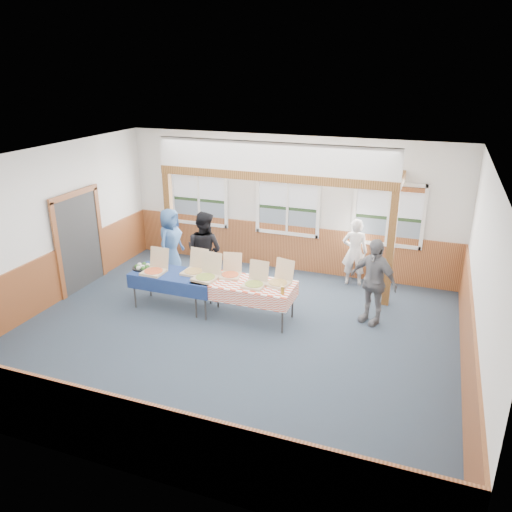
{
  "coord_description": "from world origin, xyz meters",
  "views": [
    {
      "loc": [
        3.2,
        -7.4,
        4.63
      ],
      "look_at": [
        0.12,
        1.0,
        1.22
      ],
      "focal_mm": 35.0,
      "sensor_mm": 36.0,
      "label": 1
    }
  ],
  "objects": [
    {
      "name": "floor",
      "position": [
        0.0,
        0.0,
        0.0
      ],
      "size": [
        8.0,
        8.0,
        0.0
      ],
      "primitive_type": "plane",
      "color": "#25313C",
      "rests_on": "ground"
    },
    {
      "name": "ceiling",
      "position": [
        0.0,
        0.0,
        3.2
      ],
      "size": [
        8.0,
        8.0,
        0.0
      ],
      "primitive_type": "plane",
      "rotation": [
        3.14,
        0.0,
        0.0
      ],
      "color": "white",
      "rests_on": "wall_back"
    },
    {
      "name": "wall_back",
      "position": [
        0.0,
        3.5,
        1.6
      ],
      "size": [
        8.0,
        0.0,
        8.0
      ],
      "primitive_type": "plane",
      "rotation": [
        1.57,
        0.0,
        0.0
      ],
      "color": "silver",
      "rests_on": "floor"
    },
    {
      "name": "wall_front",
      "position": [
        0.0,
        -3.5,
        1.6
      ],
      "size": [
        8.0,
        0.0,
        8.0
      ],
      "primitive_type": "plane",
      "rotation": [
        -1.57,
        0.0,
        0.0
      ],
      "color": "silver",
      "rests_on": "floor"
    },
    {
      "name": "wall_left",
      "position": [
        -4.0,
        0.0,
        1.6
      ],
      "size": [
        0.0,
        8.0,
        8.0
      ],
      "primitive_type": "plane",
      "rotation": [
        1.57,
        0.0,
        1.57
      ],
      "color": "silver",
      "rests_on": "floor"
    },
    {
      "name": "wall_right",
      "position": [
        4.0,
        0.0,
        1.6
      ],
      "size": [
        0.0,
        8.0,
        8.0
      ],
      "primitive_type": "plane",
      "rotation": [
        1.57,
        0.0,
        -1.57
      ],
      "color": "silver",
      "rests_on": "floor"
    },
    {
      "name": "wainscot_back",
      "position": [
        0.0,
        3.48,
        0.55
      ],
      "size": [
        7.98,
        0.05,
        1.1
      ],
      "primitive_type": "cube",
      "color": "brown",
      "rests_on": "floor"
    },
    {
      "name": "wainscot_front",
      "position": [
        0.0,
        -3.48,
        0.55
      ],
      "size": [
        7.98,
        0.05,
        1.1
      ],
      "primitive_type": "cube",
      "color": "brown",
      "rests_on": "floor"
    },
    {
      "name": "wainscot_left",
      "position": [
        -3.98,
        0.0,
        0.55
      ],
      "size": [
        0.05,
        6.98,
        1.1
      ],
      "primitive_type": "cube",
      "color": "brown",
      "rests_on": "floor"
    },
    {
      "name": "wainscot_right",
      "position": [
        3.98,
        0.0,
        0.55
      ],
      "size": [
        0.05,
        6.98,
        1.1
      ],
      "primitive_type": "cube",
      "color": "brown",
      "rests_on": "floor"
    },
    {
      "name": "cased_opening",
      "position": [
        -3.96,
        0.9,
        1.05
      ],
      "size": [
        0.06,
        1.3,
        2.1
      ],
      "primitive_type": "cube",
      "color": "#303030",
      "rests_on": "wall_left"
    },
    {
      "name": "window_left",
      "position": [
        -2.3,
        3.46,
        1.68
      ],
      "size": [
        1.56,
        0.1,
        1.46
      ],
      "color": "white",
      "rests_on": "wall_back"
    },
    {
      "name": "window_mid",
      "position": [
        0.0,
        3.46,
        1.68
      ],
      "size": [
        1.56,
        0.1,
        1.46
      ],
      "color": "white",
      "rests_on": "wall_back"
    },
    {
      "name": "window_right",
      "position": [
        2.3,
        3.46,
        1.68
      ],
      "size": [
        1.56,
        0.1,
        1.46
      ],
      "color": "white",
      "rests_on": "wall_back"
    },
    {
      "name": "post_left",
      "position": [
        -2.5,
        2.3,
        1.2
      ],
      "size": [
        0.15,
        0.15,
        2.4
      ],
      "primitive_type": "cube",
      "color": "#563513",
      "rests_on": "floor"
    },
    {
      "name": "post_right",
      "position": [
        2.5,
        2.3,
        1.2
      ],
      "size": [
        0.15,
        0.15,
        2.4
      ],
      "primitive_type": "cube",
      "color": "#563513",
      "rests_on": "floor"
    },
    {
      "name": "cross_beam",
      "position": [
        0.0,
        2.3,
        2.49
      ],
      "size": [
        5.15,
        0.18,
        0.18
      ],
      "primitive_type": "cube",
      "color": "#563513",
      "rests_on": "post_left"
    },
    {
      "name": "table_left",
      "position": [
        -1.49,
        0.66,
        0.7
      ],
      "size": [
        1.79,
        0.83,
        0.76
      ],
      "rotation": [
        0.0,
        0.0,
        -0.03
      ],
      "color": "#303030",
      "rests_on": "floor"
    },
    {
      "name": "table_right",
      "position": [
        -0.03,
        0.73,
        0.7
      ],
      "size": [
        2.12,
        1.56,
        0.76
      ],
      "rotation": [
        0.0,
        0.0,
        0.37
      ],
      "color": "#303030",
      "rests_on": "floor"
    },
    {
      "name": "pizza_box_a",
      "position": [
        -1.89,
        0.56,
        0.83
      ],
      "size": [
        0.42,
        0.51,
        0.46
      ],
      "rotation": [
        0.0,
        0.0,
        -0.01
      ],
      "color": "#CDAF89",
      "rests_on": "table_left"
    },
    {
      "name": "pizza_box_b",
      "position": [
        -1.13,
        0.82,
        0.82
      ],
      "size": [
        0.44,
        0.52,
        0.45
      ],
      "rotation": [
        0.0,
        0.0,
        -0.06
      ],
      "color": "#CDAF89",
      "rests_on": "table_left"
    },
    {
      "name": "pizza_box_c",
      "position": [
        -0.78,
        0.64,
        0.83
      ],
      "size": [
        0.49,
        0.57,
        0.47
      ],
      "rotation": [
        0.0,
        0.0,
        -0.12
      ],
      "color": "#CDAF89",
      "rests_on": "table_right"
    },
    {
      "name": "pizza_box_d",
      "position": [
        -0.39,
        0.92,
        0.82
      ],
      "size": [
        0.46,
        0.53,
        0.41
      ],
      "rotation": [
        0.0,
        0.0,
        0.19
      ],
      "color": "#CDAF89",
      "rests_on": "table_right"
    },
    {
      "name": "pizza_box_e",
      "position": [
        0.22,
        0.65,
        0.82
      ],
      "size": [
        0.42,
        0.5,
        0.43
      ],
      "rotation": [
        0.0,
        0.0,
        -0.05
      ],
      "color": "#CDAF89",
      "rests_on": "table_right"
    },
    {
      "name": "pizza_box_f",
      "position": [
        0.63,
        0.87,
        0.82
      ],
      "size": [
        0.51,
        0.57,
        0.44
      ],
      "rotation": [
        0.0,
        0.0,
        -0.25
      ],
      "color": "#CDAF89",
      "rests_on": "table_right"
    },
    {
      "name": "veggie_tray",
      "position": [
        -2.24,
        0.66,
        0.79
      ],
      "size": [
        0.41,
        0.41,
        0.09
      ],
      "color": "black",
      "rests_on": "table_left"
    },
    {
      "name": "drink_glass",
      "position": [
        0.82,
        0.48,
        0.83
      ],
      "size": [
        0.07,
        0.07,
        0.15
      ],
      "primitive_type": "cylinder",
      "color": "#996F19",
      "rests_on": "table_right"
    },
    {
      "name": "woman_white",
      "position": [
        1.68,
        3.1,
        0.77
      ],
      "size": [
        0.61,
        0.44,
        1.54
      ],
      "primitive_type": "imported",
      "rotation": [
        0.0,
        0.0,
        3.28
      ],
      "color": "silver",
      "rests_on": "floor"
    },
    {
      "name": "woman_black",
      "position": [
        -1.36,
        1.74,
        0.88
      ],
      "size": [
        0.95,
        0.8,
        1.76
      ],
      "primitive_type": "imported",
      "rotation": [
        0.0,
        0.0,
        2.98
      ],
      "color": "black",
      "rests_on": "floor"
    },
    {
      "name": "man_blue",
      "position": [
        -2.44,
        2.17,
        0.8
      ],
      "size": [
        0.55,
        0.81,
        1.61
      ],
      "primitive_type": "imported",
      "rotation": [
        0.0,
        0.0,
        1.52
      ],
      "color": "#3B6195",
      "rests_on": "floor"
    },
    {
      "name": "person_grey",
      "position": [
        2.31,
        1.43,
        0.84
      ],
      "size": [
        1.07,
        0.8,
        1.69
      ],
      "primitive_type": "imported",
      "rotation": [
        0.0,
        0.0,
        -0.45
      ],
      "color": "slate",
      "rests_on": "floor"
    }
  ]
}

